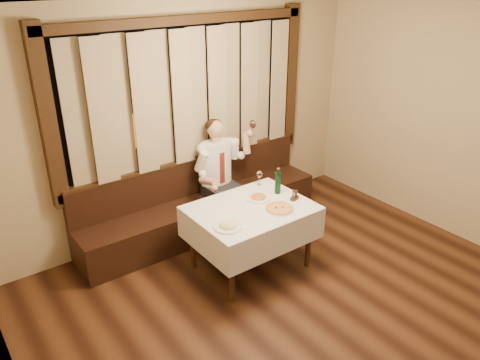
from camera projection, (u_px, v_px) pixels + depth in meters
room at (302, 164)px, 4.12m from camera, size 5.01×6.01×2.81m
banquette at (201, 207)px, 5.90m from camera, size 3.20×0.61×0.94m
dining_table at (251, 216)px, 5.01m from camera, size 1.27×0.97×0.76m
pizza at (279, 208)px, 4.91m from camera, size 0.31×0.31×0.03m
pasta_red at (258, 196)px, 5.13m from camera, size 0.28×0.28×0.09m
pasta_cream at (228, 224)px, 4.57m from camera, size 0.29×0.29×0.10m
green_bottle at (278, 183)px, 5.22m from camera, size 0.07×0.07×0.31m
table_wine_glass at (260, 175)px, 5.41m from camera, size 0.07×0.07×0.18m
cruet_caddy at (295, 196)px, 5.11m from camera, size 0.12×0.08×0.11m
seated_man at (220, 168)px, 5.75m from camera, size 0.79×0.59×1.43m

